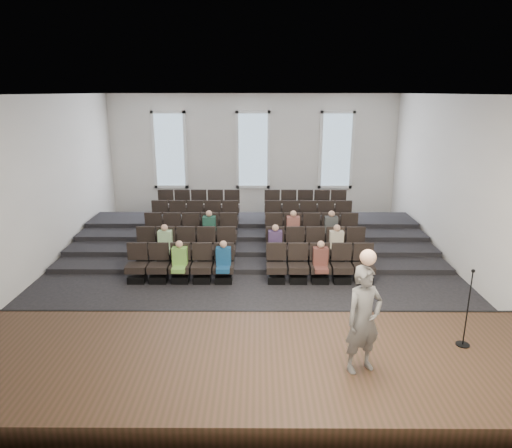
% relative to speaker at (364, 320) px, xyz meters
% --- Properties ---
extents(ground, '(14.00, 14.00, 0.00)m').
position_rel_speaker_xyz_m(ground, '(-1.97, 5.46, -1.44)').
color(ground, black).
rests_on(ground, ground).
extents(ceiling, '(12.00, 14.00, 0.02)m').
position_rel_speaker_xyz_m(ceiling, '(-1.97, 5.46, 3.57)').
color(ceiling, white).
rests_on(ceiling, ground).
extents(wall_back, '(12.00, 0.04, 5.00)m').
position_rel_speaker_xyz_m(wall_back, '(-1.97, 12.48, 1.06)').
color(wall_back, white).
rests_on(wall_back, ground).
extents(wall_front, '(12.00, 0.04, 5.00)m').
position_rel_speaker_xyz_m(wall_front, '(-1.97, -1.56, 1.06)').
color(wall_front, white).
rests_on(wall_front, ground).
extents(wall_left, '(0.04, 14.00, 5.00)m').
position_rel_speaker_xyz_m(wall_left, '(-7.99, 5.46, 1.06)').
color(wall_left, white).
rests_on(wall_left, ground).
extents(wall_right, '(0.04, 14.00, 5.00)m').
position_rel_speaker_xyz_m(wall_right, '(4.05, 5.46, 1.06)').
color(wall_right, white).
rests_on(wall_right, ground).
extents(stage, '(11.80, 3.60, 0.50)m').
position_rel_speaker_xyz_m(stage, '(-1.97, 0.36, -1.19)').
color(stage, '#3E261A').
rests_on(stage, ground).
extents(stage_lip, '(11.80, 0.06, 0.52)m').
position_rel_speaker_xyz_m(stage_lip, '(-1.97, 2.13, -1.19)').
color(stage_lip, black).
rests_on(stage_lip, ground).
extents(risers, '(11.80, 4.80, 0.60)m').
position_rel_speaker_xyz_m(risers, '(-1.97, 8.63, -1.24)').
color(risers, black).
rests_on(risers, ground).
extents(seating_rows, '(6.80, 4.70, 1.67)m').
position_rel_speaker_xyz_m(seating_rows, '(-1.97, 7.00, -0.76)').
color(seating_rows, black).
rests_on(seating_rows, ground).
extents(windows, '(8.44, 0.10, 3.24)m').
position_rel_speaker_xyz_m(windows, '(-1.97, 12.41, 1.26)').
color(windows, white).
rests_on(windows, wall_back).
extents(audience, '(5.45, 2.64, 1.10)m').
position_rel_speaker_xyz_m(audience, '(-1.69, 5.91, -0.61)').
color(audience, '#70AC45').
rests_on(audience, seating_rows).
extents(speaker, '(0.81, 0.69, 1.87)m').
position_rel_speaker_xyz_m(speaker, '(0.00, 0.00, 0.00)').
color(speaker, '#5A5856').
rests_on(speaker, stage).
extents(mic_stand, '(0.26, 0.26, 1.53)m').
position_rel_speaker_xyz_m(mic_stand, '(2.09, 0.78, -0.48)').
color(mic_stand, black).
rests_on(mic_stand, stage).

